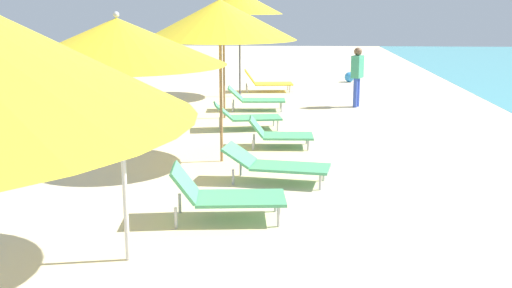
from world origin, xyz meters
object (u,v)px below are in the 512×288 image
(umbrella_third, at_px, (117,42))
(person_walking_near, at_px, (357,72))
(lounger_farthest_shoreside, at_px, (267,82))
(beach_ball, at_px, (349,77))
(lounger_third_shoreside, at_px, (224,194))
(lounger_fourth_inland, at_px, (275,164))
(umbrella_farthest, at_px, (239,3))
(umbrella_fourth, at_px, (220,20))
(lounger_fourth_shoreside, at_px, (279,133))
(umbrella_fifth, at_px, (223,23))
(lounger_fifth_inland, at_px, (246,116))
(lounger_fifth_shoreside, at_px, (255,98))

(umbrella_third, bearing_deg, person_walking_near, 71.14)
(lounger_farthest_shoreside, xyz_separation_m, beach_ball, (2.73, 2.44, -0.12))
(lounger_farthest_shoreside, bearing_deg, lounger_third_shoreside, -96.50)
(lounger_fourth_inland, height_order, umbrella_farthest, umbrella_farthest)
(umbrella_fourth, bearing_deg, umbrella_farthest, 92.25)
(lounger_fourth_shoreside, xyz_separation_m, person_walking_near, (1.92, 4.66, 0.66))
(umbrella_fifth, bearing_deg, umbrella_third, -91.08)
(lounger_fourth_inland, xyz_separation_m, lounger_fifth_inland, (-0.72, 3.96, -0.00))
(umbrella_farthest, bearing_deg, lounger_fourth_shoreside, -78.94)
(umbrella_farthest, bearing_deg, lounger_farthest_shoreside, 53.81)
(person_walking_near, bearing_deg, lounger_third_shoreside, 100.87)
(lounger_third_shoreside, bearing_deg, lounger_fifth_inland, 86.15)
(umbrella_fifth, bearing_deg, lounger_fifth_shoreside, 59.16)
(lounger_third_shoreside, height_order, umbrella_fourth, umbrella_fourth)
(lounger_fourth_shoreside, xyz_separation_m, lounger_fourth_inland, (-0.01, -2.33, 0.03))
(lounger_third_shoreside, xyz_separation_m, person_walking_near, (2.51, 8.65, 0.59))
(person_walking_near, bearing_deg, lounger_fourth_shoreside, 94.69)
(lounger_fourth_shoreside, relative_size, beach_ball, 3.55)
(umbrella_third, distance_m, lounger_fourth_inland, 3.86)
(lounger_fifth_shoreside, bearing_deg, lounger_fourth_inland, -87.30)
(beach_ball, bearing_deg, lounger_third_shoreside, -101.51)
(lounger_farthest_shoreside, relative_size, beach_ball, 4.44)
(lounger_third_shoreside, bearing_deg, beach_ball, 73.32)
(umbrella_farthest, distance_m, person_walking_near, 3.98)
(lounger_fifth_inland, bearing_deg, umbrella_third, -106.69)
(lounger_fourth_shoreside, relative_size, person_walking_near, 0.79)
(umbrella_fourth, bearing_deg, person_walking_near, 63.55)
(umbrella_fourth, height_order, lounger_farthest_shoreside, umbrella_fourth)
(lounger_fifth_shoreside, bearing_deg, lounger_fifth_inland, -94.62)
(lounger_fifth_shoreside, relative_size, lounger_fifth_inland, 0.97)
(lounger_fifth_shoreside, height_order, lounger_fifth_inland, lounger_fifth_shoreside)
(umbrella_farthest, bearing_deg, umbrella_fifth, -91.39)
(lounger_fourth_shoreside, bearing_deg, lounger_fifth_inland, 112.35)
(umbrella_farthest, bearing_deg, person_walking_near, -28.33)
(umbrella_third, xyz_separation_m, lounger_fifth_shoreside, (0.81, 9.30, -1.98))
(lounger_third_shoreside, xyz_separation_m, umbrella_farthest, (-0.65, 10.36, 2.31))
(umbrella_third, height_order, lounger_fifth_inland, umbrella_third)
(umbrella_fifth, distance_m, umbrella_farthest, 3.48)
(beach_ball, bearing_deg, umbrella_farthest, -135.15)
(lounger_fourth_inland, xyz_separation_m, beach_ball, (2.22, 12.13, -0.12))
(umbrella_fourth, xyz_separation_m, umbrella_farthest, (-0.29, 7.46, 0.27))
(umbrella_third, relative_size, lounger_fifth_shoreside, 1.76)
(person_walking_near, bearing_deg, umbrella_fifth, 55.37)
(umbrella_third, xyz_separation_m, umbrella_fifth, (0.16, 8.20, -0.10))
(umbrella_fourth, xyz_separation_m, lounger_fifth_shoreside, (0.28, 5.11, -2.08))
(lounger_fourth_shoreside, bearing_deg, person_walking_near, 65.93)
(lounger_fifth_shoreside, distance_m, person_walking_near, 2.74)
(lounger_fourth_inland, distance_m, person_walking_near, 7.28)
(umbrella_third, relative_size, lounger_fourth_shoreside, 2.13)
(lounger_fifth_inland, bearing_deg, umbrella_fifth, 104.64)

